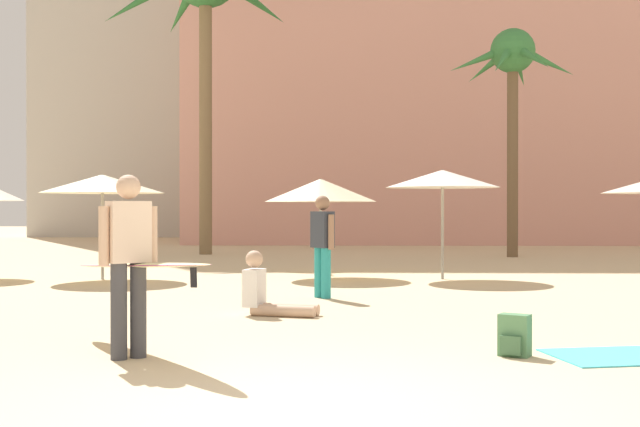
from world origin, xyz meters
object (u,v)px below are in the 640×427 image
person_near_left (132,260)px  person_far_left (322,242)px  cafe_umbrella_5 (102,184)px  palm_tree_far_left (512,71)px  beach_towel (631,356)px  person_mid_center (268,294)px  cafe_umbrella_3 (443,179)px  cafe_umbrella_0 (321,190)px  backpack (514,336)px

person_near_left → person_far_left: 5.72m
person_near_left → person_far_left: bearing=-54.0°
cafe_umbrella_5 → person_near_left: cafe_umbrella_5 is taller
palm_tree_far_left → person_far_left: palm_tree_far_left is taller
cafe_umbrella_5 → beach_towel: (7.86, -8.67, -1.98)m
person_far_left → person_mid_center: bearing=-143.3°
palm_tree_far_left → cafe_umbrella_3: size_ratio=2.92×
person_far_left → palm_tree_far_left: bearing=28.8°
palm_tree_far_left → cafe_umbrella_3: 9.18m
palm_tree_far_left → person_near_left: (-7.22, -17.02, -4.67)m
cafe_umbrella_3 → beach_towel: cafe_umbrella_3 is taller
palm_tree_far_left → cafe_umbrella_0: palm_tree_far_left is taller
person_near_left → person_mid_center: 3.44m
palm_tree_far_left → cafe_umbrella_0: 10.16m
palm_tree_far_left → cafe_umbrella_5: palm_tree_far_left is taller
palm_tree_far_left → person_mid_center: palm_tree_far_left is taller
backpack → beach_towel: bearing=120.2°
cafe_umbrella_5 → person_far_left: size_ratio=1.51×
person_near_left → person_far_left: size_ratio=1.64×
backpack → person_far_left: bearing=-129.7°
person_far_left → person_mid_center: person_far_left is taller
cafe_umbrella_0 → person_far_left: bearing=-88.0°
cafe_umbrella_0 → beach_towel: bearing=-70.2°
palm_tree_far_left → cafe_umbrella_0: (-5.60, -7.59, -3.77)m
cafe_umbrella_3 → palm_tree_far_left: bearing=68.9°
cafe_umbrella_3 → person_mid_center: bearing=-117.8°
palm_tree_far_left → cafe_umbrella_5: 13.52m
palm_tree_far_left → backpack: 18.07m
cafe_umbrella_5 → backpack: 11.12m
cafe_umbrella_0 → person_mid_center: cafe_umbrella_0 is taller
person_mid_center → cafe_umbrella_3: bearing=75.7°
cafe_umbrella_0 → palm_tree_far_left: bearing=53.6°
cafe_umbrella_5 → cafe_umbrella_3: bearing=2.4°
palm_tree_far_left → person_far_left: (-5.46, -11.58, -4.71)m
cafe_umbrella_0 → beach_towel: 10.05m
cafe_umbrella_0 → cafe_umbrella_5: size_ratio=0.94×
cafe_umbrella_5 → beach_towel: cafe_umbrella_5 is taller
cafe_umbrella_0 → person_mid_center: size_ratio=2.24×
backpack → person_near_left: 3.90m
cafe_umbrella_3 → backpack: cafe_umbrella_3 is taller
cafe_umbrella_3 → beach_towel: (0.80, -8.97, -2.08)m
beach_towel → backpack: backpack is taller
cafe_umbrella_3 → backpack: bearing=-92.3°
cafe_umbrella_3 → person_far_left: 4.54m
cafe_umbrella_0 → person_far_left: 4.10m
cafe_umbrella_0 → cafe_umbrella_3: cafe_umbrella_3 is taller
cafe_umbrella_5 → person_mid_center: cafe_umbrella_5 is taller
palm_tree_far_left → backpack: size_ratio=16.48×
cafe_umbrella_5 → palm_tree_far_left: bearing=39.1°
cafe_umbrella_0 → person_far_left: (0.14, -3.99, -0.94)m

